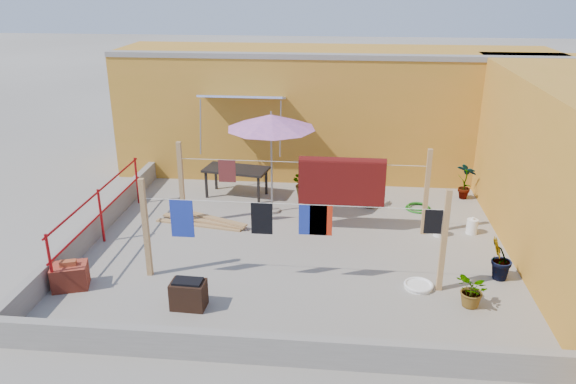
# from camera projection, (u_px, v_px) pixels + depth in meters

# --- Properties ---
(ground) EXTENTS (80.00, 80.00, 0.00)m
(ground) POSITION_uv_depth(u_px,v_px,m) (298.00, 245.00, 10.98)
(ground) COLOR #9E998E
(ground) RESTS_ON ground
(wall_back) EXTENTS (11.00, 3.27, 3.21)m
(wall_back) POSITION_uv_depth(u_px,v_px,m) (332.00, 111.00, 14.71)
(wall_back) COLOR #BC7C29
(wall_back) RESTS_ON ground
(parapet_front) EXTENTS (8.30, 0.16, 0.44)m
(parapet_front) POSITION_uv_depth(u_px,v_px,m) (276.00, 349.00, 7.58)
(parapet_front) COLOR gray
(parapet_front) RESTS_ON ground
(parapet_left) EXTENTS (0.16, 7.30, 0.44)m
(parapet_left) POSITION_uv_depth(u_px,v_px,m) (96.00, 226.00, 11.29)
(parapet_left) COLOR gray
(parapet_left) RESTS_ON ground
(red_railing) EXTENTS (0.05, 4.20, 1.10)m
(red_railing) POSITION_uv_depth(u_px,v_px,m) (100.00, 208.00, 10.90)
(red_railing) COLOR #A11014
(red_railing) RESTS_ON ground
(clothesline_rig) EXTENTS (5.09, 2.35, 1.80)m
(clothesline_rig) POSITION_uv_depth(u_px,v_px,m) (333.00, 187.00, 11.05)
(clothesline_rig) COLOR tan
(clothesline_rig) RESTS_ON ground
(patio_umbrella) EXTENTS (2.22, 2.22, 2.28)m
(patio_umbrella) POSITION_uv_depth(u_px,v_px,m) (271.00, 122.00, 11.80)
(patio_umbrella) COLOR gray
(patio_umbrella) RESTS_ON ground
(outdoor_table) EXTENTS (1.58, 0.98, 0.69)m
(outdoor_table) POSITION_uv_depth(u_px,v_px,m) (236.00, 171.00, 13.22)
(outdoor_table) COLOR black
(outdoor_table) RESTS_ON ground
(brick_stack) EXTENTS (0.68, 0.58, 0.50)m
(brick_stack) POSITION_uv_depth(u_px,v_px,m) (70.00, 276.00, 9.44)
(brick_stack) COLOR #AC3B27
(brick_stack) RESTS_ON ground
(lumber_pile) EXTENTS (2.02, 0.91, 0.12)m
(lumber_pile) POSITION_uv_depth(u_px,v_px,m) (203.00, 221.00, 11.92)
(lumber_pile) COLOR tan
(lumber_pile) RESTS_ON ground
(brazier) EXTENTS (0.55, 0.38, 0.49)m
(brazier) POSITION_uv_depth(u_px,v_px,m) (189.00, 294.00, 8.86)
(brazier) COLOR black
(brazier) RESTS_ON ground
(white_basin) EXTENTS (0.50, 0.50, 0.09)m
(white_basin) POSITION_uv_depth(u_px,v_px,m) (419.00, 286.00, 9.47)
(white_basin) COLOR white
(white_basin) RESTS_ON ground
(water_jug_a) EXTENTS (0.23, 0.23, 0.35)m
(water_jug_a) POSITION_uv_depth(u_px,v_px,m) (472.00, 226.00, 11.44)
(water_jug_a) COLOR white
(water_jug_a) RESTS_ON ground
(water_jug_b) EXTENTS (0.21, 0.21, 0.33)m
(water_jug_b) POSITION_uv_depth(u_px,v_px,m) (439.00, 229.00, 11.33)
(water_jug_b) COLOR white
(water_jug_b) RESTS_ON ground
(green_hose) EXTENTS (0.57, 0.57, 0.08)m
(green_hose) POSITION_uv_depth(u_px,v_px,m) (418.00, 207.00, 12.67)
(green_hose) COLOR #1C6E18
(green_hose) RESTS_ON ground
(plant_back_a) EXTENTS (0.92, 0.87, 0.81)m
(plant_back_a) POSITION_uv_depth(u_px,v_px,m) (307.00, 183.00, 13.09)
(plant_back_a) COLOR #195A1B
(plant_back_a) RESTS_ON ground
(plant_back_b) EXTENTS (0.47, 0.47, 0.65)m
(plant_back_b) POSITION_uv_depth(u_px,v_px,m) (370.00, 193.00, 12.70)
(plant_back_b) COLOR #195A1B
(plant_back_b) RESTS_ON ground
(plant_right_a) EXTENTS (0.56, 0.55, 0.89)m
(plant_right_a) POSITION_uv_depth(u_px,v_px,m) (466.00, 181.00, 13.12)
(plant_right_a) COLOR #195A1B
(plant_right_a) RESTS_ON ground
(plant_right_b) EXTENTS (0.56, 0.55, 0.79)m
(plant_right_b) POSITION_uv_depth(u_px,v_px,m) (500.00, 259.00, 9.62)
(plant_right_b) COLOR #195A1B
(plant_right_b) RESTS_ON ground
(plant_right_c) EXTENTS (0.58, 0.63, 0.59)m
(plant_right_c) POSITION_uv_depth(u_px,v_px,m) (473.00, 291.00, 8.85)
(plant_right_c) COLOR #195A1B
(plant_right_c) RESTS_ON ground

